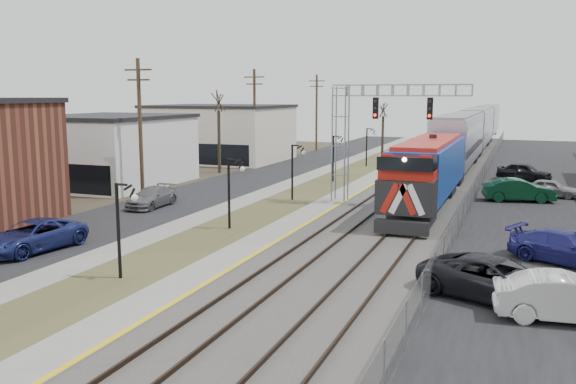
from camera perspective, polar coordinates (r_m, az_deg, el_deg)
The scene contains 24 objects.
ground at distance 17.98m, azimuth -20.37°, elevation -16.17°, with size 160.00×160.00×0.00m, color #473D2D.
street_west at distance 52.68m, azimuth -4.57°, elevation 0.95°, with size 7.00×120.00×0.04m, color black.
sidewalk at distance 50.91m, azimuth 0.01°, elevation 0.72°, with size 2.00×120.00×0.08m, color gray.
grass_median at distance 49.93m, azimuth 3.22°, elevation 0.53°, with size 4.00×120.00×0.06m, color #484C28.
platform at distance 49.10m, azimuth 6.56°, elevation 0.44°, with size 2.00×120.00×0.24m, color gray.
ballast_bed at distance 48.12m, azimuth 12.33°, elevation 0.08°, with size 8.00×120.00×0.20m, color #595651.
platform_edge at distance 48.87m, azimuth 7.56°, elevation 0.53°, with size 0.24×120.00×0.01m, color gold.
track_near at distance 48.42m, azimuth 10.00°, elevation 0.42°, with size 1.58×120.00×0.15m.
track_far at distance 47.89m, azimuth 14.11°, elevation 0.19°, with size 1.58×120.00×0.15m.
train at distance 75.58m, azimuth 16.84°, elevation 5.29°, with size 3.00×85.85×5.33m.
signal_gantry at distance 41.24m, azimuth 7.24°, elevation 6.41°, with size 9.00×1.07×8.15m.
lampposts at distance 34.28m, azimuth -5.33°, elevation -0.14°, with size 0.14×62.14×4.00m.
utility_poles at distance 45.05m, azimuth -13.65°, elevation 5.70°, with size 0.28×80.28×10.00m.
fence at distance 47.58m, azimuth 17.36°, elevation 0.63°, with size 0.04×120.00×1.60m, color gray.
buildings_west at distance 48.58m, azimuth -20.43°, elevation 3.27°, with size 14.00×67.00×7.00m.
bare_trees at distance 56.39m, azimuth -3.95°, elevation 4.24°, with size 12.30×42.30×5.95m.
car_lot_b at distance 22.51m, azimuth 24.71°, elevation -9.12°, with size 1.65×4.74×1.56m, color silver.
car_lot_c at distance 23.72m, azimuth 18.91°, elevation -7.84°, with size 2.60×5.65×1.57m, color black.
car_lot_d at distance 29.83m, azimuth 24.64°, elevation -4.83°, with size 2.06×5.06×1.47m, color navy.
car_lot_e at distance 48.62m, azimuth 23.39°, elevation 0.29°, with size 1.54×3.84×1.31m, color gray.
car_lot_f at distance 45.77m, azimuth 20.77°, elevation 0.12°, with size 1.68×4.82×1.59m, color #0B3B21.
car_street_a at distance 31.81m, azimuth -22.80°, elevation -3.87°, with size 2.45×5.31×1.48m, color navy.
car_street_b at distance 41.69m, azimuth -12.63°, elevation -0.52°, with size 1.86×4.57×1.33m, color slate.
car_lot_g at distance 57.04m, azimuth 21.24°, elevation 1.75°, with size 1.83×4.54×1.55m, color black.
Camera 1 is at (11.06, -12.01, 7.52)m, focal length 38.00 mm.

